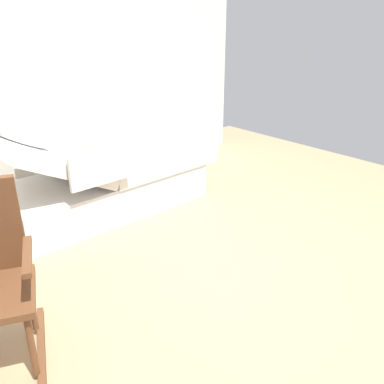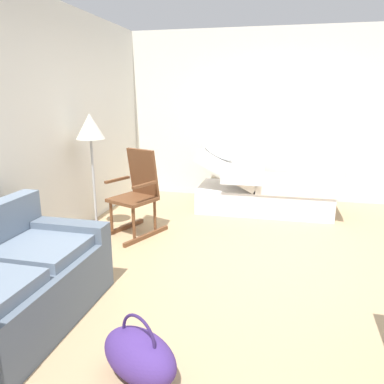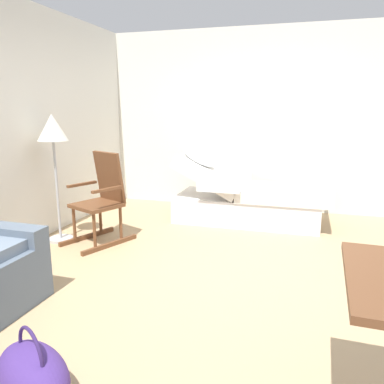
# 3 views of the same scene
# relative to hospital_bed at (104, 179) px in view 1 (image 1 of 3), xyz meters

# --- Properties ---
(ground_plane) EXTENTS (6.47, 6.47, 0.00)m
(ground_plane) POSITION_rel_hospital_bed_xyz_m (-1.86, -0.02, -0.30)
(ground_plane) COLOR tan
(side_wall) EXTENTS (0.10, 4.81, 2.70)m
(side_wall) POSITION_rel_hospital_bed_xyz_m (0.78, -0.02, 1.05)
(side_wall) COLOR silver
(side_wall) RESTS_ON ground
(hospital_bed) EXTENTS (1.05, 2.08, 1.03)m
(hospital_bed) POSITION_rel_hospital_bed_xyz_m (0.00, 0.00, 0.00)
(hospital_bed) COLOR silver
(hospital_bed) RESTS_ON ground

